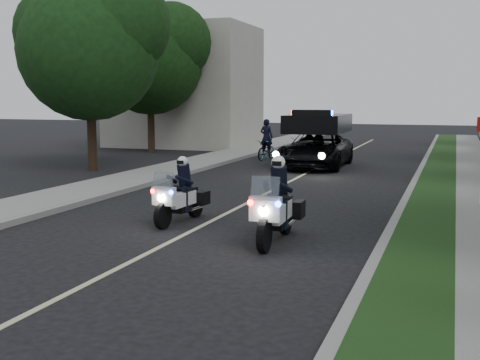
% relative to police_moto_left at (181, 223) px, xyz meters
% --- Properties ---
extents(ground, '(120.00, 120.00, 0.00)m').
position_rel_police_moto_left_xyz_m(ground, '(0.62, -4.98, 0.00)').
color(ground, black).
rests_on(ground, ground).
extents(curb_right, '(0.20, 60.00, 0.15)m').
position_rel_police_moto_left_xyz_m(curb_right, '(4.72, 5.02, 0.07)').
color(curb_right, gray).
rests_on(curb_right, ground).
extents(grass_verge, '(1.20, 60.00, 0.16)m').
position_rel_police_moto_left_xyz_m(grass_verge, '(5.42, 5.02, 0.08)').
color(grass_verge, '#193814').
rests_on(grass_verge, ground).
extents(curb_left, '(0.20, 60.00, 0.15)m').
position_rel_police_moto_left_xyz_m(curb_left, '(-3.48, 5.02, 0.07)').
color(curb_left, gray).
rests_on(curb_left, ground).
extents(sidewalk_left, '(2.00, 60.00, 0.16)m').
position_rel_police_moto_left_xyz_m(sidewalk_left, '(-4.58, 5.02, 0.08)').
color(sidewalk_left, gray).
rests_on(sidewalk_left, ground).
extents(building_far, '(8.00, 6.00, 7.00)m').
position_rel_police_moto_left_xyz_m(building_far, '(-9.38, 21.02, 3.50)').
color(building_far, '#A8A396').
rests_on(building_far, ground).
extents(lane_marking, '(0.12, 50.00, 0.01)m').
position_rel_police_moto_left_xyz_m(lane_marking, '(0.62, 5.02, 0.00)').
color(lane_marking, '#BFB78C').
rests_on(lane_marking, ground).
extents(police_moto_left, '(0.79, 1.86, 1.54)m').
position_rel_police_moto_left_xyz_m(police_moto_left, '(0.00, 0.00, 0.00)').
color(police_moto_left, silver).
rests_on(police_moto_left, ground).
extents(police_moto_right, '(0.77, 2.06, 1.74)m').
position_rel_police_moto_left_xyz_m(police_moto_right, '(2.63, -1.16, 0.00)').
color(police_moto_right, silver).
rests_on(police_moto_right, ground).
extents(police_suv, '(2.53, 5.30, 2.56)m').
position_rel_police_moto_left_xyz_m(police_suv, '(0.53, 12.25, 0.00)').
color(police_suv, black).
rests_on(police_suv, ground).
extents(bicycle, '(0.81, 1.80, 0.91)m').
position_rel_police_moto_left_xyz_m(bicycle, '(-2.33, 14.59, 0.00)').
color(bicycle, black).
rests_on(bicycle, ground).
extents(cyclist, '(0.66, 0.48, 1.69)m').
position_rel_police_moto_left_xyz_m(cyclist, '(-2.33, 14.59, 0.00)').
color(cyclist, black).
rests_on(cyclist, ground).
extents(sign_post, '(0.44, 0.44, 2.46)m').
position_rel_police_moto_left_xyz_m(sign_post, '(6.62, 4.02, 0.00)').
color(sign_post, '#A8240C').
rests_on(sign_post, ground).
extents(tree_left_near, '(6.11, 6.11, 9.10)m').
position_rel_police_moto_left_xyz_m(tree_left_near, '(-7.55, 8.15, 0.00)').
color(tree_left_near, '#163A13').
rests_on(tree_left_near, ground).
extents(tree_left_far, '(6.14, 6.14, 9.15)m').
position_rel_police_moto_left_xyz_m(tree_left_far, '(-9.14, 16.22, 0.00)').
color(tree_left_far, '#143510').
rests_on(tree_left_far, ground).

